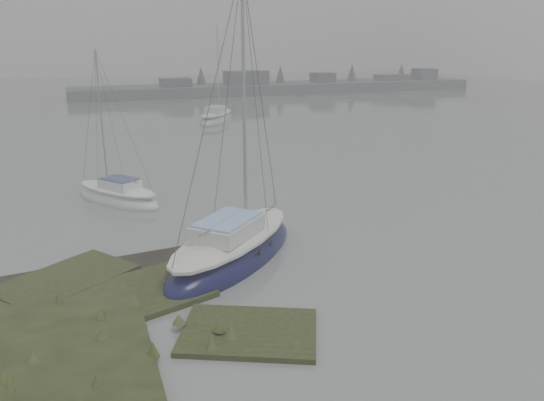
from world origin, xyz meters
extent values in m
plane|color=slate|center=(0.00, 30.00, 0.00)|extent=(160.00, 160.00, 0.00)
cube|color=#4C4F51|center=(26.00, 62.00, 0.60)|extent=(60.00, 8.00, 1.60)
cube|color=#424247|center=(10.00, 61.00, 1.40)|extent=(4.00, 3.00, 2.20)
cube|color=#424247|center=(20.00, 61.00, 1.80)|extent=(6.00, 3.00, 3.00)
cube|color=#424247|center=(32.00, 61.00, 1.55)|extent=(3.00, 3.00, 2.50)
cube|color=#424247|center=(44.00, 61.00, 1.30)|extent=(5.00, 3.00, 2.00)
cube|color=#424247|center=(50.00, 61.00, 1.70)|extent=(3.00, 3.00, 2.80)
cone|color=#384238|center=(14.00, 63.00, 2.20)|extent=(2.00, 2.00, 3.50)
cone|color=#384238|center=(26.00, 63.00, 2.20)|extent=(2.00, 2.00, 3.50)
cone|color=#384238|center=(38.00, 63.00, 2.20)|extent=(2.00, 2.00, 3.50)
cone|color=#384238|center=(47.00, 63.00, 2.20)|extent=(2.00, 2.00, 3.50)
ellipsoid|color=#0B0C33|center=(1.50, 4.39, 0.13)|extent=(7.06, 6.91, 1.81)
ellipsoid|color=silver|center=(1.50, 4.39, 0.85)|extent=(6.03, 5.89, 0.51)
cube|color=silver|center=(1.27, 4.17, 1.30)|extent=(2.94, 2.91, 0.53)
cube|color=#84A8D6|center=(1.27, 4.17, 1.59)|extent=(2.72, 2.69, 0.08)
cylinder|color=#939399|center=(2.19, 5.06, 5.47)|extent=(0.12, 0.12, 8.50)
cylinder|color=#939399|center=(1.12, 4.03, 1.59)|extent=(2.21, 2.13, 0.10)
ellipsoid|color=silver|center=(-1.68, 13.10, 0.09)|extent=(4.51, 5.37, 1.30)
ellipsoid|color=silver|center=(-1.68, 13.10, 0.61)|extent=(3.83, 4.60, 0.37)
cube|color=silver|center=(-1.55, 12.92, 0.93)|extent=(1.99, 2.15, 0.38)
cube|color=navy|center=(-1.55, 12.92, 1.14)|extent=(1.84, 1.98, 0.06)
cylinder|color=#939399|center=(-2.08, 13.66, 3.92)|extent=(0.08, 0.08, 6.10)
cylinder|color=#939399|center=(-1.46, 12.79, 1.14)|extent=(1.29, 1.78, 0.07)
ellipsoid|color=#A3A8AC|center=(9.35, 36.77, 0.12)|extent=(5.57, 6.93, 1.65)
ellipsoid|color=white|center=(9.35, 36.77, 0.78)|extent=(4.72, 5.95, 0.47)
cube|color=white|center=(9.19, 36.52, 1.19)|extent=(2.49, 2.75, 0.49)
cube|color=#ACB0B6|center=(9.19, 36.52, 1.46)|extent=(2.30, 2.53, 0.08)
cylinder|color=#939399|center=(9.82, 37.50, 5.00)|extent=(0.11, 0.11, 7.77)
cylinder|color=#939399|center=(9.08, 36.36, 1.46)|extent=(1.55, 2.33, 0.09)
ellipsoid|color=#B9BFC2|center=(0.73, 62.38, 0.09)|extent=(5.33, 2.03, 1.27)
ellipsoid|color=white|center=(0.73, 62.38, 0.60)|extent=(4.64, 1.65, 0.36)
cube|color=white|center=(0.95, 62.37, 0.91)|extent=(1.86, 1.23, 0.37)
cube|color=silver|center=(0.95, 62.37, 1.12)|extent=(1.71, 1.14, 0.06)
cylinder|color=#939399|center=(0.06, 62.42, 3.85)|extent=(0.08, 0.08, 5.99)
cylinder|color=#939399|center=(1.10, 62.36, 1.12)|extent=(2.10, 0.19, 0.07)
camera|label=1|loc=(-3.20, -12.22, 7.38)|focal=35.00mm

